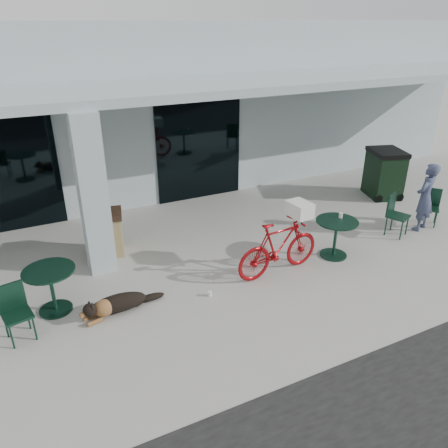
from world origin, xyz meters
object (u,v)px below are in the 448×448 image
trash_receptacle (109,233)px  bicycle (279,247)px  dog (119,302)px  cafe_chair_far_a (398,216)px  person (425,197)px  cafe_chair_far_b (430,208)px  cafe_table_near (52,290)px  cafe_chair_near (17,314)px  wheeled_bin (384,173)px  cafe_table_far (335,238)px

trash_receptacle → bicycle: bearing=-38.8°
dog → cafe_chair_far_a: 6.48m
trash_receptacle → person: bearing=-16.5°
cafe_chair_far_b → person: size_ratio=0.54×
bicycle → cafe_chair_far_b: (4.49, 0.29, -0.12)m
cafe_table_near → cafe_chair_far_b: 8.60m
cafe_chair_near → wheeled_bin: bearing=0.7°
cafe_table_far → trash_receptacle: (-4.20, 2.17, 0.08)m
bicycle → cafe_chair_far_a: bearing=-91.6°
cafe_chair_near → person: (8.77, 0.09, 0.35)m
cafe_chair_far_a → person: (0.75, -0.02, 0.32)m
cafe_chair_far_b → trash_receptacle: trash_receptacle is taller
cafe_table_far → trash_receptacle: bearing=152.7°
dog → cafe_table_near: size_ratio=1.28×
cafe_table_near → cafe_chair_far_b: cafe_chair_far_b is taller
cafe_table_near → trash_receptacle: size_ratio=0.88×
dog → cafe_chair_far_b: bearing=-11.2°
cafe_table_near → cafe_chair_far_a: 7.47m
cafe_chair_near → trash_receptacle: trash_receptacle is taller
trash_receptacle → cafe_chair_far_a: bearing=-18.2°
person → wheeled_bin: size_ratio=1.23×
dog → trash_receptacle: 2.15m
cafe_chair_far_a → cafe_chair_far_b: 1.14m
cafe_chair_near → cafe_chair_far_a: 8.02m
cafe_table_far → trash_receptacle: size_ratio=0.89×
cafe_chair_far_b → cafe_table_near: bearing=-132.2°
dog → wheeled_bin: 8.27m
cafe_chair_far_a → cafe_chair_far_b: bearing=-19.3°
cafe_chair_far_b → cafe_table_far: bearing=-125.6°
cafe_chair_far_b → bicycle: bearing=-126.2°
cafe_chair_near → cafe_chair_far_b: 9.16m
cafe_chair_near → trash_receptacle: (1.90, 2.13, 0.03)m
dog → person: size_ratio=0.68×
bicycle → person: (4.10, 0.19, 0.25)m
cafe_table_near → cafe_chair_near: 0.78m
bicycle → person: 4.11m
dog → cafe_table_far: size_ratio=1.26×
cafe_table_far → wheeled_bin: (3.44, 2.17, 0.25)m
dog → person: 7.25m
bicycle → dog: size_ratio=1.70×
dog → wheeled_bin: bearing=2.3°
cafe_table_near → bicycle: bearing=-8.8°
trash_receptacle → cafe_table_far: bearing=-27.3°
cafe_chair_far_b → wheeled_bin: bearing=128.9°
cafe_chair_near → cafe_table_far: size_ratio=1.05×
cafe_chair_far_b → wheeled_bin: wheeled_bin is taller
dog → cafe_chair_far_a: bearing=-11.7°
cafe_table_near → dog: bearing=-27.4°
dog → cafe_chair_near: bearing=168.7°
dog → wheeled_bin: size_ratio=0.83×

